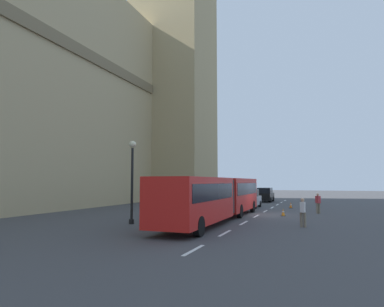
# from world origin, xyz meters

# --- Properties ---
(ground_plane) EXTENTS (160.00, 160.00, 0.00)m
(ground_plane) POSITION_xyz_m (0.00, 0.00, 0.00)
(ground_plane) COLOR #424244
(lane_centre_marking) EXTENTS (39.00, 0.16, 0.01)m
(lane_centre_marking) POSITION_xyz_m (3.10, 0.00, 0.00)
(lane_centre_marking) COLOR silver
(lane_centre_marking) RESTS_ON ground_plane
(articulated_bus) EXTENTS (16.89, 2.54, 2.90)m
(articulated_bus) POSITION_xyz_m (-5.36, 1.99, 1.75)
(articulated_bus) COLOR red
(articulated_bus) RESTS_ON ground_plane
(sedan_lead) EXTENTS (4.40, 1.86, 1.85)m
(sedan_lead) POSITION_xyz_m (6.82, 2.17, 0.91)
(sedan_lead) COLOR #B7B7BC
(sedan_lead) RESTS_ON ground_plane
(sedan_trailing) EXTENTS (4.40, 1.86, 1.85)m
(sedan_trailing) POSITION_xyz_m (17.40, 2.12, 0.91)
(sedan_trailing) COLOR black
(sedan_trailing) RESTS_ON ground_plane
(traffic_cone_west) EXTENTS (0.36, 0.36, 0.58)m
(traffic_cone_west) POSITION_xyz_m (-0.56, -1.92, 0.28)
(traffic_cone_west) COLOR black
(traffic_cone_west) RESTS_ON ground_plane
(traffic_cone_middle) EXTENTS (0.36, 0.36, 0.58)m
(traffic_cone_middle) POSITION_xyz_m (7.66, -1.85, 0.28)
(traffic_cone_middle) COLOR black
(traffic_cone_middle) RESTS_ON ground_plane
(street_lamp) EXTENTS (0.44, 0.44, 5.27)m
(street_lamp) POSITION_xyz_m (-9.09, 6.50, 3.06)
(street_lamp) COLOR black
(street_lamp) RESTS_ON ground_plane
(pedestrian_near_cones) EXTENTS (0.44, 0.36, 1.69)m
(pedestrian_near_cones) POSITION_xyz_m (-6.83, -3.68, 0.91)
(pedestrian_near_cones) COLOR #726651
(pedestrian_near_cones) RESTS_ON ground_plane
(pedestrian_by_kerb) EXTENTS (0.46, 0.44, 1.69)m
(pedestrian_by_kerb) POSITION_xyz_m (2.48, -4.47, 0.91)
(pedestrian_by_kerb) COLOR #726651
(pedestrian_by_kerb) RESTS_ON ground_plane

